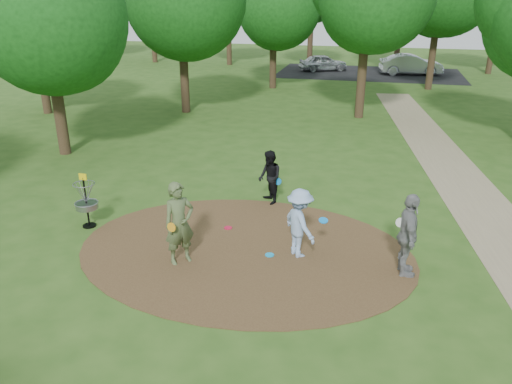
# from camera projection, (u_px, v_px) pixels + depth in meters

# --- Properties ---
(ground) EXTENTS (100.00, 100.00, 0.00)m
(ground) POSITION_uv_depth(u_px,v_px,m) (244.00, 250.00, 12.45)
(ground) COLOR #2D5119
(ground) RESTS_ON ground
(dirt_clearing) EXTENTS (8.40, 8.40, 0.02)m
(dirt_clearing) POSITION_uv_depth(u_px,v_px,m) (244.00, 250.00, 12.44)
(dirt_clearing) COLOR #47301C
(dirt_clearing) RESTS_ON ground
(footpath) EXTENTS (7.55, 39.89, 0.01)m
(footpath) POSITION_uv_depth(u_px,v_px,m) (509.00, 243.00, 12.80)
(footpath) COLOR #8C7A5B
(footpath) RESTS_ON ground
(parking_lot) EXTENTS (14.00, 8.00, 0.01)m
(parking_lot) POSITION_uv_depth(u_px,v_px,m) (369.00, 73.00, 38.99)
(parking_lot) COLOR black
(parking_lot) RESTS_ON ground
(player_observer_with_disc) EXTENTS (0.86, 0.86, 2.02)m
(player_observer_with_disc) POSITION_uv_depth(u_px,v_px,m) (179.00, 224.00, 11.55)
(player_observer_with_disc) COLOR #4F6038
(player_observer_with_disc) RESTS_ON ground
(player_throwing_with_disc) EXTENTS (1.31, 1.26, 1.73)m
(player_throwing_with_disc) POSITION_uv_depth(u_px,v_px,m) (300.00, 223.00, 11.90)
(player_throwing_with_disc) COLOR #95B3DE
(player_throwing_with_disc) RESTS_ON ground
(player_walking_with_disc) EXTENTS (0.95, 1.00, 1.64)m
(player_walking_with_disc) POSITION_uv_depth(u_px,v_px,m) (270.00, 178.00, 14.94)
(player_walking_with_disc) COLOR black
(player_walking_with_disc) RESTS_ON ground
(player_waiting_with_disc) EXTENTS (0.60, 1.20, 1.96)m
(player_waiting_with_disc) POSITION_uv_depth(u_px,v_px,m) (408.00, 235.00, 11.05)
(player_waiting_with_disc) COLOR gray
(player_waiting_with_disc) RESTS_ON ground
(disc_ground_blue) EXTENTS (0.22, 0.22, 0.02)m
(disc_ground_blue) POSITION_uv_depth(u_px,v_px,m) (270.00, 255.00, 12.17)
(disc_ground_blue) COLOR #0D9FE7
(disc_ground_blue) RESTS_ON dirt_clearing
(disc_ground_red) EXTENTS (0.22, 0.22, 0.02)m
(disc_ground_red) POSITION_uv_depth(u_px,v_px,m) (228.00, 228.00, 13.56)
(disc_ground_red) COLOR red
(disc_ground_red) RESTS_ON dirt_clearing
(car_left) EXTENTS (4.09, 2.98, 1.29)m
(car_left) POSITION_uv_depth(u_px,v_px,m) (323.00, 63.00, 39.90)
(car_left) COLOR #B9BDC1
(car_left) RESTS_ON ground
(car_right) EXTENTS (4.84, 2.27, 1.53)m
(car_right) POSITION_uv_depth(u_px,v_px,m) (411.00, 65.00, 38.01)
(car_right) COLOR #AEB0B6
(car_right) RESTS_ON ground
(disc_golf_basket) EXTENTS (0.63, 0.63, 1.54)m
(disc_golf_basket) POSITION_uv_depth(u_px,v_px,m) (86.00, 197.00, 13.39)
(disc_golf_basket) COLOR black
(disc_golf_basket) RESTS_ON ground
(tree_ring) EXTENTS (37.30, 45.39, 8.88)m
(tree_ring) POSITION_uv_depth(u_px,v_px,m) (358.00, 15.00, 17.97)
(tree_ring) COLOR #332316
(tree_ring) RESTS_ON ground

